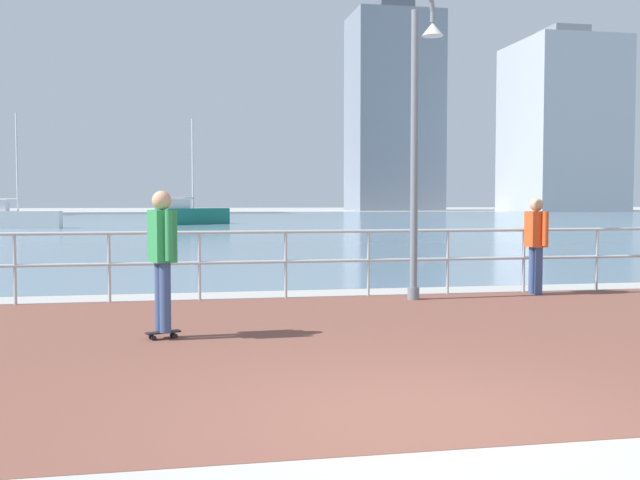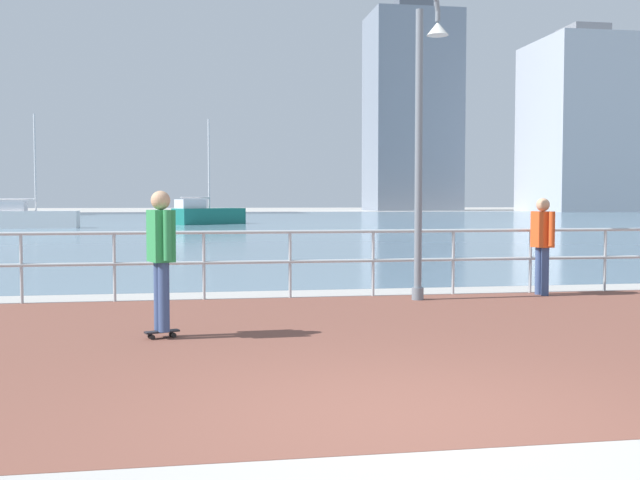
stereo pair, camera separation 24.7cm
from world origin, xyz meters
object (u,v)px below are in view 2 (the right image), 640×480
(bystander, at_px, (542,238))
(sailboat_white, at_px, (33,217))
(skateboarder, at_px, (161,250))
(sailboat_ivory, at_px, (207,214))
(lamppost, at_px, (424,121))

(bystander, bearing_deg, sailboat_white, 114.23)
(skateboarder, distance_m, sailboat_ivory, 41.57)
(lamppost, height_order, bystander, lamppost)
(sailboat_white, height_order, sailboat_ivory, sailboat_ivory)
(skateboarder, height_order, sailboat_white, sailboat_white)
(bystander, xyz_separation_m, sailboat_ivory, (-4.98, 38.54, -0.30))
(bystander, relative_size, sailboat_ivory, 0.24)
(skateboarder, height_order, bystander, skateboarder)
(bystander, xyz_separation_m, sailboat_white, (-14.86, 33.03, -0.35))
(lamppost, distance_m, skateboarder, 5.30)
(lamppost, xyz_separation_m, skateboarder, (-4.05, -2.87, -1.85))
(skateboarder, relative_size, bystander, 1.05)
(lamppost, bearing_deg, sailboat_ivory, 94.22)
(skateboarder, bearing_deg, sailboat_ivory, 88.35)
(skateboarder, bearing_deg, sailboat_white, 103.55)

